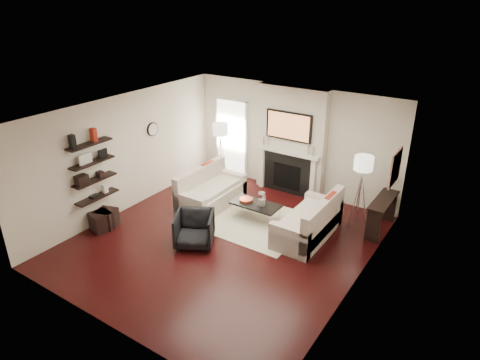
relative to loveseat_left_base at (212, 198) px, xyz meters
The scene contains 71 objects.
room_envelope 1.96m from the loveseat_left_base, 43.96° to the right, with size 6.00×6.00×6.00m.
chimney_breast 2.40m from the loveseat_left_base, 56.87° to the left, with size 1.80×0.25×2.70m, color silver.
fireplace_surround 2.02m from the loveseat_left_base, 54.76° to the left, with size 1.30×0.02×1.04m, color black.
firebox 2.01m from the loveseat_left_base, 54.67° to the left, with size 0.75×0.02×0.65m, color black.
mantel_pilaster_l 1.69m from the loveseat_left_base, 74.90° to the left, with size 0.12×0.08×1.10m, color white.
mantel_pilaster_r 2.49m from the loveseat_left_base, 40.52° to the left, with size 0.12×0.08×1.10m, color white.
mantel_shelf 2.16m from the loveseat_left_base, 53.91° to the left, with size 1.70×0.18×0.07m, color white.
tv_body 2.52m from the loveseat_left_base, 54.34° to the left, with size 1.20×0.06×0.70m, color black.
tv_screen 2.50m from the loveseat_left_base, 53.79° to the left, with size 1.10×0.01×0.62m, color #BF723F.
candlestick_l_tall 2.02m from the loveseat_left_base, 69.27° to the left, with size 0.04×0.04×0.30m, color silver.
candlestick_l_short 1.97m from the loveseat_left_base, 73.48° to the left, with size 0.04×0.04×0.24m, color silver.
candlestick_r_tall 2.57m from the loveseat_left_base, 43.05° to the left, with size 0.04×0.04×0.30m, color silver.
candlestick_r_short 2.65m from the loveseat_left_base, 40.96° to the left, with size 0.04×0.04×0.24m, color silver.
hallway_panel 2.17m from the loveseat_left_base, 110.48° to the left, with size 0.90×0.02×2.10m, color white.
door_trim_l 2.35m from the loveseat_left_base, 122.50° to the left, with size 0.06×0.06×2.16m, color white.
door_trim_r 2.04m from the loveseat_left_base, 96.74° to the left, with size 0.06×0.06×2.16m, color white.
door_trim_top 2.76m from the loveseat_left_base, 110.69° to the left, with size 1.02×0.06×0.06m, color white.
rug 1.12m from the loveseat_left_base, ahead, with size 2.60×2.00×0.01m, color beige.
loveseat_left_base is the anchor object (origin of this frame).
loveseat_left_back 0.46m from the loveseat_left_base, behind, with size 0.18×1.80×0.80m, color beige.
loveseat_left_arm_n 0.81m from the loveseat_left_base, 90.00° to the right, with size 0.85×0.18×0.60m, color beige.
loveseat_left_arm_s 0.81m from the loveseat_left_base, 90.00° to the left, with size 0.85×0.18×0.60m, color beige.
loveseat_left_cushion 0.26m from the loveseat_left_base, ahead, with size 0.63×1.44×0.10m, color beige.
pillow_left_orange 0.69m from the loveseat_left_base, 138.15° to the left, with size 0.10×0.42×0.42m, color maroon.
pillow_left_charcoal 0.68m from the loveseat_left_base, 138.15° to the right, with size 0.10×0.40×0.40m, color black.
loveseat_right_base 2.51m from the loveseat_left_base, ahead, with size 0.85×1.80×0.42m, color beige.
loveseat_right_back 2.86m from the loveseat_left_base, ahead, with size 0.18×1.80×0.80m, color beige.
loveseat_right_arm_n 2.64m from the loveseat_left_base, 18.10° to the right, with size 0.85×0.18×0.60m, color beige.
loveseat_right_arm_s 2.64m from the loveseat_left_base, 17.68° to the left, with size 0.85×0.18×0.60m, color beige.
loveseat_right_cushion 2.47m from the loveseat_left_base, ahead, with size 0.63×1.44×0.10m, color beige.
pillow_right_orange 2.91m from the loveseat_left_base, ahead, with size 0.10×0.42×0.42m, color maroon.
pillow_right_charcoal 2.91m from the loveseat_left_base, ahead, with size 0.10×0.40×0.40m, color black.
coffee_table 1.26m from the loveseat_left_base, ahead, with size 1.10×0.55×0.04m, color black.
coffee_leg_nw 0.79m from the loveseat_left_base, 18.38° to the right, with size 0.02×0.02×0.38m, color silver.
coffee_leg_ne 1.77m from the loveseat_left_base, ahead, with size 0.02×0.02×0.38m, color silver.
coffee_leg_sw 0.77m from the loveseat_left_base, 14.38° to the left, with size 0.02×0.02×0.38m, color silver.
coffee_leg_se 1.76m from the loveseat_left_base, ahead, with size 0.02×0.02×0.38m, color silver.
hurricane_glass 1.44m from the loveseat_left_base, ahead, with size 0.18×0.18×0.32m, color white.
hurricane_candle 1.43m from the loveseat_left_base, ahead, with size 0.11×0.11×0.17m, color white.
copper_bowl 1.03m from the loveseat_left_base, ahead, with size 0.31×0.31×0.05m, color #C34620.
armchair 1.73m from the loveseat_left_base, 64.59° to the right, with size 0.74×0.70×0.77m, color black.
lamp_left_post 1.57m from the loveseat_left_base, 117.34° to the left, with size 0.02×0.02×1.20m, color silver.
lamp_left_shade 1.96m from the loveseat_left_base, 117.34° to the left, with size 0.40×0.40×0.30m, color white.
lamp_left_leg_a 1.52m from the loveseat_left_base, 113.54° to the left, with size 0.02×0.02×1.25m, color silver.
lamp_left_leg_b 1.68m from the loveseat_left_base, 117.52° to the left, with size 0.02×0.02×1.25m, color silver.
lamp_left_leg_c 1.52m from the loveseat_left_base, 120.97° to the left, with size 0.02×0.02×1.25m, color silver.
lamp_right_post 3.40m from the loveseat_left_base, 18.78° to the left, with size 0.02×0.02×1.20m, color silver.
lamp_right_shade 3.60m from the loveseat_left_base, 18.78° to the left, with size 0.40×0.40×0.30m, color white.
lamp_right_leg_a 3.51m from the loveseat_left_base, 18.20° to the left, with size 0.02×0.02×1.25m, color silver.
lamp_right_leg_b 3.38m from the loveseat_left_base, 20.62° to the left, with size 0.02×0.02×1.25m, color silver.
lamp_right_leg_c 3.32m from the loveseat_left_base, 17.53° to the left, with size 0.02×0.02×1.25m, color silver.
console_top 3.91m from the loveseat_left_base, 16.19° to the left, with size 0.35×1.20×0.04m, color black.
console_leg_n 3.76m from the loveseat_left_base, ahead, with size 0.30×0.04×0.71m, color black.
console_leg_s 4.07m from the loveseat_left_base, 23.66° to the left, with size 0.30×0.04×0.71m, color black.
wall_art 4.21m from the loveseat_left_base, 13.61° to the left, with size 0.03×0.70×0.70m, color #B56C5A.
shelf_bottom 2.62m from the loveseat_left_base, 124.83° to the right, with size 0.25×1.00×0.04m, color black.
shelf_lower 2.72m from the loveseat_left_base, 124.83° to the right, with size 0.25×1.00×0.04m, color black.
shelf_upper 2.88m from the loveseat_left_base, 124.83° to the right, with size 0.25×1.00×0.04m, color black.
shelf_top 3.08m from the loveseat_left_base, 124.83° to the right, with size 0.25×1.00×0.04m, color black.
decor_magfile_a 3.43m from the loveseat_left_base, 120.57° to the right, with size 0.12×0.10×0.28m, color black.
decor_magfile_b 3.08m from the loveseat_left_base, 126.63° to the right, with size 0.12×0.10×0.28m, color maroon.
decor_frame_a 3.04m from the loveseat_left_base, 123.06° to the right, with size 0.04×0.30×0.22m, color white.
decor_frame_b 2.72m from the loveseat_left_base, 128.96° to the right, with size 0.04×0.22×0.18m, color black.
decor_wine_rack 3.01m from the loveseat_left_base, 121.24° to the right, with size 0.18×0.25×0.20m, color black.
decor_box_small 2.63m from the loveseat_left_base, 126.94° to the right, with size 0.15×0.12×0.12m, color black.
decor_books 2.68m from the loveseat_left_base, 123.99° to the right, with size 0.14×0.20×0.05m, color black.
decor_box_tall 2.47m from the loveseat_left_base, 127.88° to the right, with size 0.10×0.10×0.18m, color white.
clock_rim 2.18m from the loveseat_left_base, behind, with size 0.34×0.34×0.04m, color black.
clock_face 2.16m from the loveseat_left_base, behind, with size 0.29×0.29×0.01m, color white.
ottoman_near 2.45m from the loveseat_left_base, 122.63° to the right, with size 0.40×0.40×0.40m, color black.
ottoman_far 2.58m from the loveseat_left_base, 120.73° to the right, with size 0.40×0.40×0.40m, color black.
Camera 1 is at (4.49, -6.15, 4.78)m, focal length 32.00 mm.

